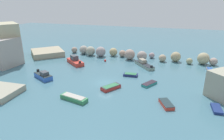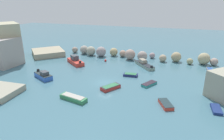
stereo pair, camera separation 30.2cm
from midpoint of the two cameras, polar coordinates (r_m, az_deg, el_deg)
The scene contains 14 objects.
cove_water at distance 37.19m, azimuth -2.27°, elevation -3.63°, with size 160.00×160.00×0.00m, color #426E7F.
cliff_headland_left at distance 56.29m, azimuth -28.75°, elevation 5.26°, with size 21.05×19.79×9.36m.
rock_breakwater at distance 52.04m, azimuth 6.12°, elevation 4.50°, with size 38.22×5.19×2.77m.
channel_buoy at distance 49.65m, azimuth -2.14°, elevation 2.74°, with size 0.54×0.54×0.54m, color red.
moored_boat_0 at distance 41.08m, azimuth -19.24°, elevation -1.57°, with size 4.81×3.66×1.62m.
moored_boat_1 at distance 30.43m, azimuth 15.00°, elevation -9.36°, with size 2.46×3.26×0.54m.
moored_boat_2 at distance 40.43m, azimuth 5.11°, elevation -1.36°, with size 2.87×1.51×0.52m.
moored_boat_3 at distance 46.52m, azimuth 8.94°, elevation 1.63°, with size 5.26×5.92×1.51m.
moored_boat_4 at distance 47.14m, azimuth 26.28°, elevation -0.26°, with size 1.68×4.33×0.58m.
moored_boat_5 at distance 31.90m, azimuth 27.50°, elevation -9.80°, with size 1.31×2.82×0.39m.
moored_boat_6 at distance 36.67m, azimuth 10.38°, elevation -3.91°, with size 2.62×3.34×0.47m.
moored_boat_7 at distance 34.55m, azimuth -0.59°, elevation -4.93°, with size 3.11×3.72×0.60m.
moored_boat_8 at distance 31.45m, azimuth -11.11°, elevation -7.88°, with size 4.66×2.32×0.71m.
moored_boat_9 at distance 48.63m, azimuth -10.70°, elevation 2.53°, with size 5.84×5.35×1.99m.
Camera 1 is at (11.47, -32.19, 14.67)m, focal length 31.98 mm.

